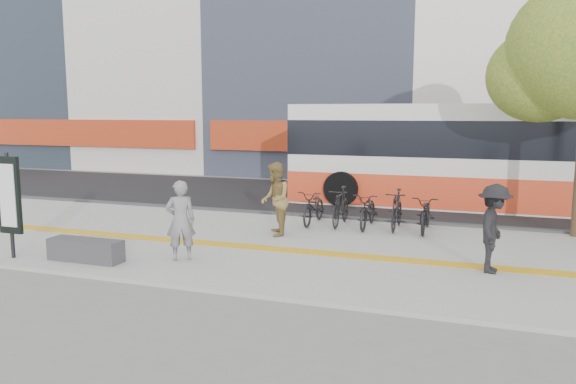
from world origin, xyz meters
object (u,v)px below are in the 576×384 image
(bench, at_px, (86,250))
(pedestrian_tan, at_px, (275,199))
(seated_woman, at_px, (180,220))
(bus, at_px, (484,159))
(pedestrian_dark, at_px, (494,229))
(signboard, at_px, (9,197))

(bench, xyz_separation_m, pedestrian_tan, (2.80, 3.52, 0.68))
(seated_woman, distance_m, pedestrian_tan, 2.98)
(bench, xyz_separation_m, bus, (7.56, 9.70, 1.30))
(pedestrian_dark, bearing_deg, bus, 8.38)
(bench, xyz_separation_m, signboard, (-1.60, -0.31, 1.06))
(seated_woman, bearing_deg, bench, -12.94)
(bus, relative_size, pedestrian_dark, 7.32)
(signboard, distance_m, seated_woman, 3.58)
(seated_woman, bearing_deg, bus, -157.35)
(signboard, bearing_deg, pedestrian_tan, 40.99)
(bench, relative_size, seated_woman, 0.97)
(signboard, distance_m, pedestrian_tan, 5.84)
(bus, xyz_separation_m, pedestrian_tan, (-4.76, -6.18, -0.62))
(signboard, bearing_deg, seated_woman, 16.74)
(bus, distance_m, pedestrian_dark, 7.83)
(bench, relative_size, signboard, 0.73)
(bus, height_order, pedestrian_dark, bus)
(seated_woman, bearing_deg, signboard, -17.92)
(seated_woman, height_order, pedestrian_dark, pedestrian_dark)
(bus, xyz_separation_m, pedestrian_dark, (0.25, -7.79, -0.68))
(seated_woman, xyz_separation_m, pedestrian_dark, (6.02, 1.19, 0.02))
(signboard, relative_size, pedestrian_tan, 1.22)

